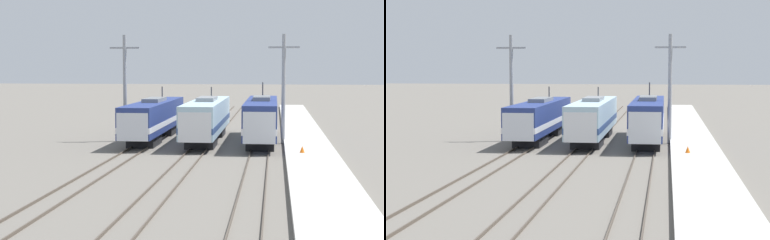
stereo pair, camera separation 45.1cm
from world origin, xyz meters
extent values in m
plane|color=#666059|center=(0.00, 0.00, 0.00)|extent=(400.00, 400.00, 0.00)
cube|color=#4C4238|center=(-5.85, 0.00, 0.07)|extent=(0.07, 120.00, 0.15)
cube|color=#4C4238|center=(-4.42, 0.00, 0.07)|extent=(0.07, 120.00, 0.15)
cube|color=#4C4238|center=(-0.72, 0.00, 0.07)|extent=(0.07, 120.00, 0.15)
cube|color=#4C4238|center=(0.72, 0.00, 0.07)|extent=(0.07, 120.00, 0.15)
cube|color=#4C4238|center=(4.42, 0.00, 0.07)|extent=(0.07, 120.00, 0.15)
cube|color=#4C4238|center=(5.85, 0.00, 0.07)|extent=(0.07, 120.00, 0.15)
cube|color=black|center=(-5.14, 3.99, 0.47)|extent=(2.40, 4.27, 0.95)
cube|color=black|center=(-5.14, 13.70, 0.47)|extent=(2.40, 4.27, 0.95)
cube|color=navy|center=(-5.14, 8.84, 2.30)|extent=(2.82, 19.42, 2.70)
cube|color=silver|center=(-5.14, 8.84, 1.76)|extent=(2.86, 19.46, 0.49)
cube|color=silver|center=(-5.14, -0.01, 2.10)|extent=(2.60, 1.92, 2.30)
cube|color=black|center=(-5.14, -0.89, 2.60)|extent=(2.21, 0.08, 0.64)
cube|color=slate|center=(-5.14, 8.84, 3.83)|extent=(1.55, 4.85, 0.35)
cylinder|color=#38383D|center=(-5.14, 13.11, 4.30)|extent=(0.12, 0.12, 1.30)
cube|color=#232326|center=(0.00, 3.56, 0.47)|extent=(2.48, 4.14, 0.95)
cube|color=#232326|center=(0.00, 12.98, 0.47)|extent=(2.48, 4.14, 0.95)
cube|color=#9EBCCC|center=(0.00, 8.27, 2.37)|extent=(2.91, 18.83, 2.85)
cube|color=navy|center=(0.00, 8.27, 1.80)|extent=(2.95, 18.87, 0.51)
cube|color=silver|center=(0.00, -0.19, 2.16)|extent=(2.68, 2.11, 2.42)
cube|color=black|center=(0.00, -1.17, 2.69)|extent=(2.28, 0.08, 0.68)
cube|color=gray|center=(0.00, 8.27, 3.97)|extent=(1.60, 4.71, 0.35)
cylinder|color=#38383D|center=(0.00, 12.41, 4.38)|extent=(0.12, 0.12, 1.16)
cube|color=black|center=(5.14, 3.11, 0.47)|extent=(2.37, 4.01, 0.95)
cube|color=black|center=(5.14, 12.21, 0.47)|extent=(2.37, 4.01, 0.95)
cube|color=navy|center=(5.14, 7.66, 2.44)|extent=(2.79, 18.20, 2.97)
cube|color=silver|center=(5.14, 7.66, 1.84)|extent=(2.83, 18.24, 0.53)
cube|color=silver|center=(5.14, -0.68, 2.21)|extent=(2.56, 1.72, 2.53)
cube|color=black|center=(5.14, -1.46, 2.77)|extent=(2.18, 0.08, 0.71)
cube|color=slate|center=(5.14, 7.66, 4.10)|extent=(1.53, 4.55, 0.35)
cylinder|color=#38383D|center=(5.14, 11.67, 4.69)|extent=(0.12, 0.12, 1.53)
cylinder|color=gray|center=(-7.58, 6.98, 4.96)|extent=(0.35, 0.35, 9.92)
cube|color=gray|center=(-7.58, 6.98, 8.73)|extent=(2.80, 0.16, 0.16)
cylinder|color=gray|center=(7.10, 6.98, 4.96)|extent=(0.35, 0.35, 9.92)
cube|color=gray|center=(7.10, 6.98, 8.73)|extent=(2.80, 0.16, 0.16)
cube|color=#B7B5AD|center=(9.17, 0.00, 0.20)|extent=(4.00, 120.00, 0.40)
cone|color=orange|center=(8.46, -2.00, 0.66)|extent=(0.39, 0.39, 0.53)
camera|label=1|loc=(6.32, -51.57, 7.02)|focal=60.00mm
camera|label=2|loc=(6.77, -51.51, 7.02)|focal=60.00mm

